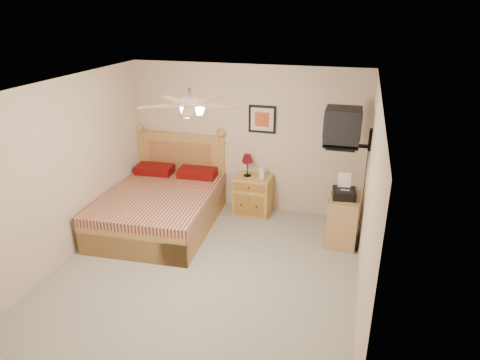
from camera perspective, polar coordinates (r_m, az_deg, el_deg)
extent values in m
plane|color=gray|center=(5.92, -4.93, -12.51)|extent=(4.50, 4.50, 0.00)
cube|color=white|center=(4.94, -5.90, 12.06)|extent=(4.00, 4.50, 0.04)
cube|color=#CDB297|center=(7.32, 0.90, 5.48)|extent=(4.00, 0.04, 2.50)
cube|color=#CDB297|center=(3.59, -18.66, -15.33)|extent=(4.00, 0.04, 2.50)
cube|color=#CDB297|center=(6.27, -22.73, 0.74)|extent=(0.04, 4.50, 2.50)
cube|color=#CDB297|center=(5.00, 16.65, -3.80)|extent=(0.04, 4.50, 2.50)
cube|color=#A37532|center=(7.37, 1.73, -1.99)|extent=(0.64, 0.49, 0.67)
imported|color=silver|center=(7.12, 2.96, 1.11)|extent=(0.12, 0.12, 0.25)
cube|color=black|center=(7.14, 2.99, 8.10)|extent=(0.46, 0.04, 0.46)
cube|color=#9D7044|center=(6.65, 13.56, -5.15)|extent=(0.46, 0.64, 0.74)
imported|color=beige|center=(6.69, 13.45, -1.33)|extent=(0.26, 0.31, 0.03)
imported|color=gray|center=(6.71, 13.57, -1.05)|extent=(0.25, 0.30, 0.02)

